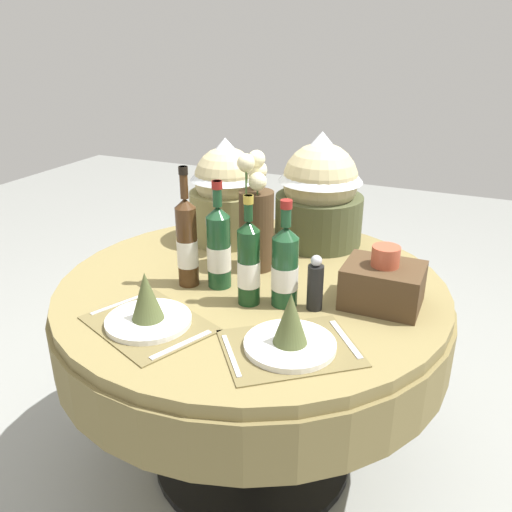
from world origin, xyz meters
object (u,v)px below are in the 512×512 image
(pepper_mill, at_px, (315,285))
(gift_tub_back_left, at_px, (226,188))
(wine_bottle_centre, at_px, (249,263))
(wine_bottle_left, at_px, (285,266))
(place_setting_right, at_px, (290,333))
(gift_tub_back_centre, at_px, (320,187))
(woven_basket_side_right, at_px, (383,283))
(wine_bottle_rear, at_px, (187,242))
(flower_vase, at_px, (256,216))
(dining_table, at_px, (252,320))
(wine_bottle_right, at_px, (219,247))
(place_setting_left, at_px, (148,310))

(pepper_mill, height_order, gift_tub_back_left, gift_tub_back_left)
(wine_bottle_centre, bearing_deg, wine_bottle_left, 19.75)
(place_setting_right, distance_m, gift_tub_back_centre, 0.79)
(pepper_mill, distance_m, woven_basket_side_right, 0.21)
(wine_bottle_left, xyz_separation_m, wine_bottle_rear, (-0.33, 0.00, 0.02))
(flower_vase, height_order, gift_tub_back_left, flower_vase)
(place_setting_right, relative_size, wine_bottle_centre, 1.27)
(flower_vase, distance_m, wine_bottle_rear, 0.26)
(pepper_mill, bearing_deg, dining_table, 159.85)
(flower_vase, xyz_separation_m, wine_bottle_right, (-0.05, -0.18, -0.05))
(place_setting_left, distance_m, gift_tub_back_centre, 0.85)
(gift_tub_back_left, bearing_deg, dining_table, -51.43)
(wine_bottle_centre, distance_m, gift_tub_back_centre, 0.57)
(gift_tub_back_left, relative_size, gift_tub_back_centre, 0.94)
(flower_vase, height_order, wine_bottle_left, flower_vase)
(flower_vase, relative_size, wine_bottle_right, 1.17)
(woven_basket_side_right, bearing_deg, wine_bottle_left, -156.79)
(dining_table, bearing_deg, place_setting_left, -112.61)
(wine_bottle_rear, distance_m, woven_basket_side_right, 0.61)
(place_setting_left, distance_m, wine_bottle_right, 0.32)
(wine_bottle_rear, xyz_separation_m, woven_basket_side_right, (0.60, 0.11, -0.08))
(wine_bottle_centre, relative_size, woven_basket_side_right, 1.48)
(dining_table, xyz_separation_m, pepper_mill, (0.24, -0.09, 0.22))
(wine_bottle_rear, bearing_deg, wine_bottle_left, -0.10)
(wine_bottle_left, bearing_deg, dining_table, 147.10)
(dining_table, distance_m, place_setting_right, 0.45)
(place_setting_right, bearing_deg, gift_tub_back_left, 128.44)
(place_setting_right, bearing_deg, woven_basket_side_right, 63.99)
(place_setting_right, height_order, pepper_mill, pepper_mill)
(wine_bottle_right, relative_size, wine_bottle_rear, 0.89)
(woven_basket_side_right, bearing_deg, flower_vase, 167.89)
(wine_bottle_left, relative_size, gift_tub_back_centre, 0.76)
(wine_bottle_right, bearing_deg, wine_bottle_rear, -162.61)
(place_setting_right, height_order, wine_bottle_rear, wine_bottle_rear)
(wine_bottle_centre, relative_size, gift_tub_back_centre, 0.79)
(dining_table, height_order, place_setting_left, place_setting_left)
(flower_vase, distance_m, gift_tub_back_centre, 0.34)
(wine_bottle_right, relative_size, gift_tub_back_centre, 0.81)
(place_setting_left, height_order, gift_tub_back_centre, gift_tub_back_centre)
(gift_tub_back_centre, bearing_deg, wine_bottle_rear, -116.87)
(wine_bottle_right, distance_m, pepper_mill, 0.33)
(wine_bottle_left, height_order, wine_bottle_centre, wine_bottle_centre)
(wine_bottle_right, bearing_deg, wine_bottle_centre, -26.43)
(woven_basket_side_right, bearing_deg, place_setting_right, -116.01)
(place_setting_right, xyz_separation_m, wine_bottle_rear, (-0.43, 0.22, 0.10))
(gift_tub_back_centre, xyz_separation_m, woven_basket_side_right, (0.33, -0.41, -0.15))
(wine_bottle_right, height_order, gift_tub_back_centre, gift_tub_back_centre)
(wine_bottle_centre, distance_m, wine_bottle_right, 0.15)
(place_setting_left, bearing_deg, gift_tub_back_left, 98.07)
(flower_vase, xyz_separation_m, pepper_mill, (0.28, -0.20, -0.11))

